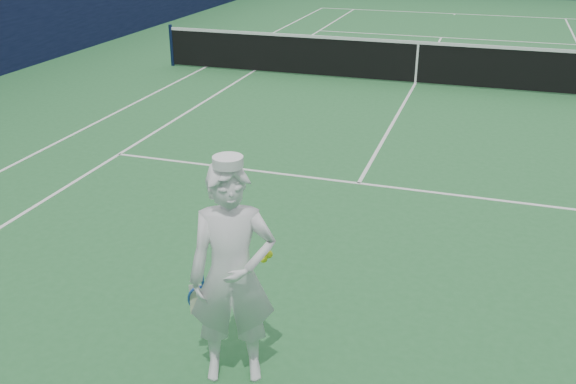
% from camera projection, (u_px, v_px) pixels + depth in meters
% --- Properties ---
extents(ground, '(80.00, 80.00, 0.00)m').
position_uv_depth(ground, '(415.00, 84.00, 15.23)').
color(ground, '#286B36').
rests_on(ground, ground).
extents(court_markings, '(11.03, 23.83, 0.01)m').
position_uv_depth(court_markings, '(415.00, 84.00, 15.23)').
color(court_markings, white).
rests_on(court_markings, ground).
extents(tennis_net, '(12.88, 0.09, 1.07)m').
position_uv_depth(tennis_net, '(417.00, 61.00, 15.01)').
color(tennis_net, '#141E4C').
rests_on(tennis_net, ground).
extents(tennis_player, '(0.91, 0.71, 2.05)m').
position_uv_depth(tennis_player, '(232.00, 276.00, 5.30)').
color(tennis_player, white).
rests_on(tennis_player, ground).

